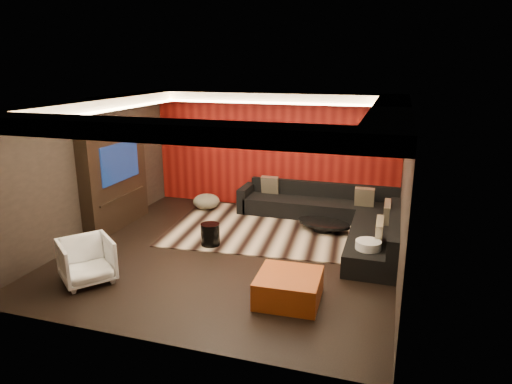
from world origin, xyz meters
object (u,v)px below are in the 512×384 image
(coffee_table, at_px, (324,226))
(armchair, at_px, (87,261))
(white_side_table, at_px, (367,256))
(orange_ottoman, at_px, (289,288))
(sectional_sofa, at_px, (337,217))
(drum_stool, at_px, (210,234))

(coffee_table, xyz_separation_m, armchair, (-3.31, -3.44, 0.25))
(white_side_table, height_order, armchair, armchair)
(armchair, bearing_deg, orange_ottoman, -44.51)
(orange_ottoman, bearing_deg, coffee_table, 89.40)
(sectional_sofa, bearing_deg, white_side_table, -68.03)
(drum_stool, xyz_separation_m, sectional_sofa, (2.24, 1.68, 0.03))
(orange_ottoman, height_order, sectional_sofa, sectional_sofa)
(coffee_table, distance_m, white_side_table, 1.95)
(orange_ottoman, distance_m, armchair, 3.30)
(white_side_table, relative_size, sectional_sofa, 0.15)
(drum_stool, bearing_deg, sectional_sofa, 36.95)
(coffee_table, height_order, orange_ottoman, orange_ottoman)
(orange_ottoman, xyz_separation_m, armchair, (-3.27, -0.38, 0.16))
(coffee_table, height_order, sectional_sofa, sectional_sofa)
(white_side_table, height_order, orange_ottoman, white_side_table)
(coffee_table, bearing_deg, drum_stool, -143.94)
(orange_ottoman, xyz_separation_m, sectional_sofa, (0.29, 3.30, 0.05))
(coffee_table, relative_size, orange_ottoman, 1.23)
(orange_ottoman, height_order, armchair, armchair)
(drum_stool, bearing_deg, armchair, -123.51)
(orange_ottoman, relative_size, sectional_sofa, 0.26)
(armchair, height_order, sectional_sofa, sectional_sofa)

